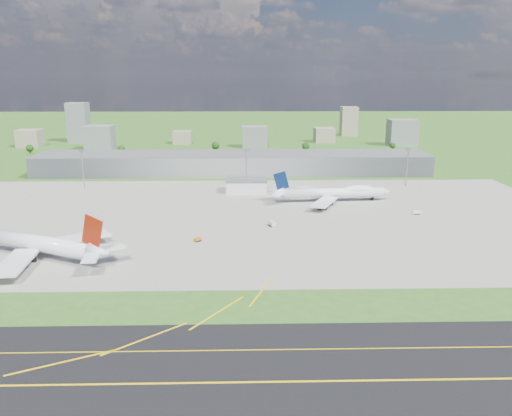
{
  "coord_description": "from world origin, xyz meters",
  "views": [
    {
      "loc": [
        8.81,
        -218.37,
        73.74
      ],
      "look_at": [
        14.53,
        24.44,
        9.0
      ],
      "focal_mm": 35.0,
      "sensor_mm": 36.0,
      "label": 1
    }
  ],
  "objects_px": {
    "airliner_blue_quad": "(333,193)",
    "van_white_far": "(416,213)",
    "van_white_near": "(272,224)",
    "tug_yellow": "(198,240)",
    "airliner_red_twin": "(35,244)"
  },
  "relations": [
    {
      "from": "airliner_red_twin",
      "to": "van_white_far",
      "type": "distance_m",
      "value": 191.56
    },
    {
      "from": "airliner_blue_quad",
      "to": "van_white_far",
      "type": "bearing_deg",
      "value": -40.51
    },
    {
      "from": "van_white_far",
      "to": "airliner_red_twin",
      "type": "bearing_deg",
      "value": -167.07
    },
    {
      "from": "tug_yellow",
      "to": "van_white_near",
      "type": "height_order",
      "value": "van_white_near"
    },
    {
      "from": "airliner_blue_quad",
      "to": "van_white_near",
      "type": "bearing_deg",
      "value": -132.17
    },
    {
      "from": "van_white_near",
      "to": "van_white_far",
      "type": "relative_size",
      "value": 1.3
    },
    {
      "from": "van_white_near",
      "to": "van_white_far",
      "type": "bearing_deg",
      "value": -100.23
    },
    {
      "from": "tug_yellow",
      "to": "van_white_near",
      "type": "xyz_separation_m",
      "value": [
        35.2,
        23.26,
        0.44
      ]
    },
    {
      "from": "van_white_near",
      "to": "van_white_far",
      "type": "distance_m",
      "value": 82.72
    },
    {
      "from": "airliner_red_twin",
      "to": "van_white_far",
      "type": "bearing_deg",
      "value": -136.31
    },
    {
      "from": "van_white_near",
      "to": "tug_yellow",
      "type": "bearing_deg",
      "value": 99.22
    },
    {
      "from": "airliner_blue_quad",
      "to": "van_white_far",
      "type": "height_order",
      "value": "airliner_blue_quad"
    },
    {
      "from": "airliner_red_twin",
      "to": "van_white_far",
      "type": "xyz_separation_m",
      "value": [
        181.37,
        61.47,
        -4.71
      ]
    },
    {
      "from": "airliner_red_twin",
      "to": "van_white_near",
      "type": "distance_m",
      "value": 109.38
    },
    {
      "from": "airliner_red_twin",
      "to": "van_white_far",
      "type": "height_order",
      "value": "airliner_red_twin"
    }
  ]
}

